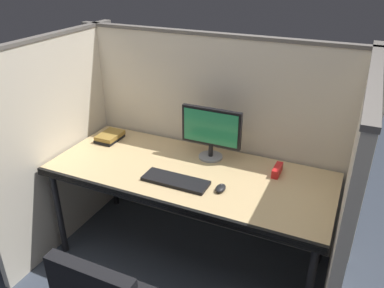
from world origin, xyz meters
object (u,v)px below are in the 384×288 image
Objects in this scene: red_stapler at (277,170)px; book_stack at (110,137)px; keyboard_main at (176,181)px; computer_mouse at (221,188)px; desk at (188,178)px; monitor_center at (211,130)px.

red_stapler is 0.70× the size of book_stack.
computer_mouse is at bearing 5.58° from keyboard_main.
keyboard_main reaches higher than desk.
desk is 12.67× the size of red_stapler.
monitor_center is 0.52m from red_stapler.
monitor_center reaches higher than desk.
red_stapler is (0.48, -0.03, -0.19)m from monitor_center.
desk is 19.79× the size of computer_mouse.
desk is 0.31m from computer_mouse.
red_stapler is at bearing 22.12° from desk.
computer_mouse is 1.09m from book_stack.
red_stapler reaches higher than keyboard_main.
book_stack is (-1.31, -0.03, -0.00)m from red_stapler.
book_stack is (-0.76, 0.19, 0.08)m from desk.
book_stack reaches higher than computer_mouse.
keyboard_main is 2.87× the size of red_stapler.
red_stapler is at bearing 51.90° from computer_mouse.
computer_mouse reaches higher than desk.
desk is 0.79m from book_stack.
desk is 0.16m from keyboard_main.
desk is 4.42× the size of keyboard_main.
book_stack is at bearing 155.42° from keyboard_main.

